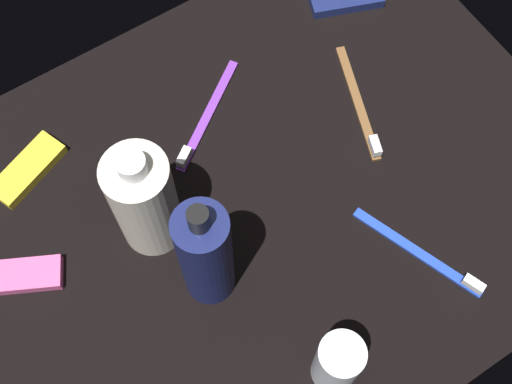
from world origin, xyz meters
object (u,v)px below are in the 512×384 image
object	(u,v)px
toothbrush_blue	(426,256)
toothbrush_brown	(360,107)
snack_bar_yellow	(28,170)
bodywash_bottle	(145,201)
toothbrush_purple	(204,120)
snack_bar_pink	(18,276)
lotion_bottle	(206,255)
deodorant_stick	(337,363)

from	to	relation	value
toothbrush_blue	toothbrush_brown	bearing A→B (deg)	-105.14
toothbrush_brown	snack_bar_yellow	distance (cm)	44.28
bodywash_bottle	toothbrush_blue	bearing A→B (deg)	140.39
toothbrush_purple	snack_bar_yellow	bearing A→B (deg)	-14.66
snack_bar_pink	toothbrush_brown	bearing A→B (deg)	-156.85
bodywash_bottle	snack_bar_yellow	xyz separation A→B (cm)	(9.80, -15.43, -7.69)
toothbrush_brown	snack_bar_yellow	bearing A→B (deg)	-20.70
snack_bar_yellow	toothbrush_purple	bearing A→B (deg)	144.29
lotion_bottle	snack_bar_yellow	bearing A→B (deg)	-64.14
lotion_bottle	bodywash_bottle	bearing A→B (deg)	-76.27
lotion_bottle	bodywash_bottle	distance (cm)	10.03
toothbrush_brown	toothbrush_purple	size ratio (longest dim) A/B	1.12
deodorant_stick	snack_bar_yellow	xyz separation A→B (cm)	(18.29, -41.89, -4.52)
toothbrush_brown	toothbrush_blue	size ratio (longest dim) A/B	1.00
deodorant_stick	toothbrush_blue	bearing A→B (deg)	-163.83
lotion_bottle	snack_bar_pink	world-z (taller)	lotion_bottle
deodorant_stick	lotion_bottle	bearing A→B (deg)	-69.96
lotion_bottle	bodywash_bottle	size ratio (longest dim) A/B	1.15
lotion_bottle	toothbrush_purple	world-z (taller)	lotion_bottle
toothbrush_purple	snack_bar_pink	xyz separation A→B (cm)	(29.93, 6.33, 0.14)
lotion_bottle	bodywash_bottle	world-z (taller)	lotion_bottle
deodorant_stick	snack_bar_pink	size ratio (longest dim) A/B	1.01
toothbrush_brown	toothbrush_blue	distance (cm)	21.96
deodorant_stick	toothbrush_brown	distance (cm)	35.29
lotion_bottle	snack_bar_pink	xyz separation A→B (cm)	(19.23, -12.80, -8.76)
lotion_bottle	snack_bar_yellow	world-z (taller)	lotion_bottle
bodywash_bottle	toothbrush_purple	bearing A→B (deg)	-144.12
lotion_bottle	toothbrush_purple	size ratio (longest dim) A/B	1.39
toothbrush_blue	snack_bar_pink	xyz separation A→B (cm)	(42.74, -24.54, 0.14)
snack_bar_yellow	snack_bar_pink	size ratio (longest dim) A/B	1.00
toothbrush_blue	snack_bar_yellow	bearing A→B (deg)	-45.92
deodorant_stick	snack_bar_yellow	distance (cm)	45.93
deodorant_stick	toothbrush_blue	distance (cm)	18.70
snack_bar_yellow	snack_bar_pink	xyz separation A→B (cm)	(7.06, 12.31, 0.00)
lotion_bottle	toothbrush_blue	size ratio (longest dim) A/B	1.24
snack_bar_yellow	bodywash_bottle	bearing A→B (deg)	101.39
toothbrush_blue	toothbrush_purple	size ratio (longest dim) A/B	1.12
deodorant_stick	toothbrush_purple	xyz separation A→B (cm)	(-4.58, -35.91, -4.66)
lotion_bottle	toothbrush_brown	size ratio (longest dim) A/B	1.24
snack_bar_yellow	lotion_bottle	bearing A→B (deg)	94.81
lotion_bottle	snack_bar_yellow	xyz separation A→B (cm)	(12.17, -25.11, -8.76)
toothbrush_brown	snack_bar_yellow	world-z (taller)	toothbrush_brown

